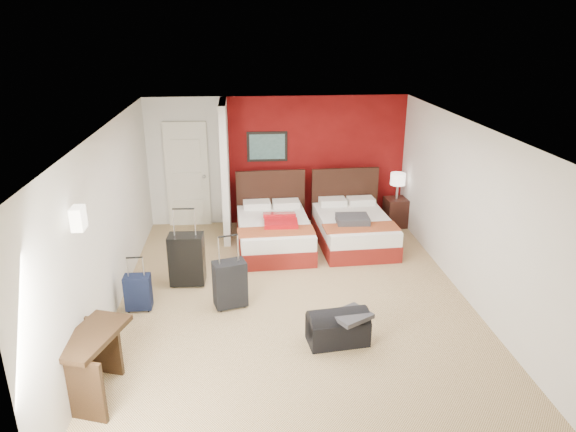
{
  "coord_description": "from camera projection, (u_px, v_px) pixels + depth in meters",
  "views": [
    {
      "loc": [
        -0.69,
        -6.68,
        3.77
      ],
      "look_at": [
        -0.01,
        0.8,
        1.0
      ],
      "focal_mm": 32.61,
      "sensor_mm": 36.0,
      "label": 1
    }
  ],
  "objects": [
    {
      "name": "suitcase_navy",
      "position": [
        138.0,
        294.0,
        7.25
      ],
      "size": [
        0.36,
        0.22,
        0.49
      ],
      "primitive_type": "cube",
      "rotation": [
        0.0,
        0.0,
        -0.0
      ],
      "color": "#101832",
      "rests_on": "ground"
    },
    {
      "name": "jacket_draped",
      "position": [
        351.0,
        315.0,
        6.41
      ],
      "size": [
        0.57,
        0.55,
        0.06
      ],
      "primitive_type": "cube",
      "rotation": [
        0.0,
        0.0,
        0.53
      ],
      "color": "#3B3A40",
      "rests_on": "duffel_bag"
    },
    {
      "name": "suitcase_black",
      "position": [
        187.0,
        261.0,
        7.92
      ],
      "size": [
        0.54,
        0.35,
        0.78
      ],
      "primitive_type": "cube",
      "rotation": [
        0.0,
        0.0,
        -0.05
      ],
      "color": "black",
      "rests_on": "ground"
    },
    {
      "name": "entry_door",
      "position": [
        187.0,
        175.0,
        10.09
      ],
      "size": [
        0.82,
        0.06,
        2.05
      ],
      "primitive_type": "cube",
      "color": "silver",
      "rests_on": "ground"
    },
    {
      "name": "red_suitcase_open",
      "position": [
        280.0,
        220.0,
        9.03
      ],
      "size": [
        0.59,
        0.8,
        0.1
      ],
      "primitive_type": "cube",
      "rotation": [
        0.0,
        0.0,
        -0.03
      ],
      "color": "red",
      "rests_on": "bed_left"
    },
    {
      "name": "desk",
      "position": [
        95.0,
        365.0,
        5.53
      ],
      "size": [
        0.72,
        1.01,
        0.76
      ],
      "primitive_type": "cube",
      "rotation": [
        0.0,
        0.0,
        -0.33
      ],
      "color": "black",
      "rests_on": "ground"
    },
    {
      "name": "duffel_bag",
      "position": [
        338.0,
        329.0,
        6.52
      ],
      "size": [
        0.78,
        0.48,
        0.38
      ],
      "primitive_type": "cube",
      "rotation": [
        0.0,
        0.0,
        0.11
      ],
      "color": "black",
      "rests_on": "ground"
    },
    {
      "name": "red_accent_panel",
      "position": [
        316.0,
        160.0,
        10.25
      ],
      "size": [
        3.5,
        0.04,
        2.5
      ],
      "primitive_type": "cube",
      "color": "maroon",
      "rests_on": "ground"
    },
    {
      "name": "jacket_bundle",
      "position": [
        352.0,
        220.0,
        9.0
      ],
      "size": [
        0.57,
        0.47,
        0.13
      ],
      "primitive_type": "cube",
      "rotation": [
        0.0,
        0.0,
        -0.05
      ],
      "color": "#3E3F44",
      "rests_on": "bed_right"
    },
    {
      "name": "suitcase_charcoal",
      "position": [
        230.0,
        285.0,
        7.3
      ],
      "size": [
        0.5,
        0.38,
        0.66
      ],
      "primitive_type": "cube",
      "rotation": [
        0.0,
        0.0,
        0.27
      ],
      "color": "black",
      "rests_on": "ground"
    },
    {
      "name": "ground",
      "position": [
        294.0,
        299.0,
        7.6
      ],
      "size": [
        6.5,
        6.5,
        0.0
      ],
      "primitive_type": "plane",
      "color": "tan",
      "rests_on": "ground"
    },
    {
      "name": "bed_right",
      "position": [
        354.0,
        231.0,
        9.4
      ],
      "size": [
        1.31,
        1.82,
        0.53
      ],
      "primitive_type": "cube",
      "rotation": [
        0.0,
        0.0,
        0.04
      ],
      "color": "silver",
      "rests_on": "ground"
    },
    {
      "name": "room_walls",
      "position": [
        198.0,
        190.0,
        8.37
      ],
      "size": [
        5.02,
        6.52,
        2.5
      ],
      "color": "silver",
      "rests_on": "ground"
    },
    {
      "name": "table_lamp",
      "position": [
        397.0,
        186.0,
        10.09
      ],
      "size": [
        0.38,
        0.38,
        0.51
      ],
      "primitive_type": "cylinder",
      "rotation": [
        0.0,
        0.0,
        -0.42
      ],
      "color": "white",
      "rests_on": "nightstand"
    },
    {
      "name": "nightstand",
      "position": [
        395.0,
        212.0,
        10.27
      ],
      "size": [
        0.43,
        0.43,
        0.57
      ],
      "primitive_type": "cube",
      "rotation": [
        0.0,
        0.0,
        0.08
      ],
      "color": "black",
      "rests_on": "ground"
    },
    {
      "name": "bed_left",
      "position": [
        274.0,
        235.0,
        9.23
      ],
      "size": [
        1.31,
        1.83,
        0.53
      ],
      "primitive_type": "cube",
      "rotation": [
        0.0,
        0.0,
        0.04
      ],
      "color": "white",
      "rests_on": "ground"
    },
    {
      "name": "partition_wall",
      "position": [
        225.0,
        171.0,
        9.52
      ],
      "size": [
        0.12,
        1.2,
        2.5
      ],
      "primitive_type": "cube",
      "color": "silver",
      "rests_on": "ground"
    }
  ]
}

